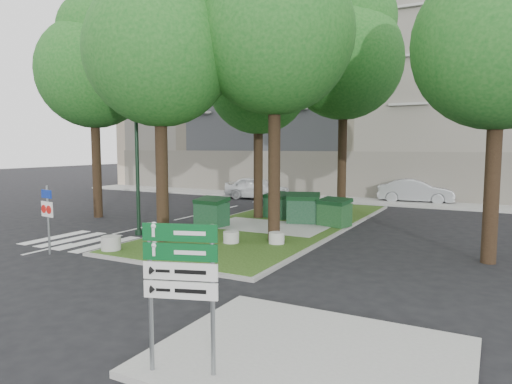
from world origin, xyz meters
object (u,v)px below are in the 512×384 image
Objects in this scene: dumpster_b at (279,205)px; car_white at (257,188)px; bollard_left at (111,243)px; dumpster_d at (334,212)px; bollard_mid at (231,237)px; dumpster_a at (212,212)px; car_silver at (416,191)px; tree_median_near_right at (278,19)px; bollard_right at (277,238)px; tree_median_mid at (260,73)px; tree_street_left at (95,61)px; dumpster_c at (303,208)px; tree_street_right at (504,27)px; traffic_sign_pole at (48,210)px; tree_median_far at (346,49)px; street_lamp at (137,143)px; litter_bin at (342,204)px; tree_median_near_left at (162,37)px; directional_sign at (181,274)px.

dumpster_b is 8.90m from car_white.
bollard_left is at bearing -83.90° from dumpster_b.
bollard_mid is (-2.15, -5.05, -0.38)m from dumpster_d.
dumpster_a is 14.93m from car_silver.
dumpster_d is (0.91, 3.88, -7.28)m from tree_median_near_right.
dumpster_b is 2.81× the size of bollard_right.
tree_median_mid is 0.91× the size of tree_street_left.
tree_median_near_right is 2.52× the size of car_silver.
tree_street_right is at bearing -42.25° from dumpster_c.
traffic_sign_pole reaches higher than dumpster_a.
dumpster_b is 6.10m from bollard_mid.
tree_median_mid is (-3.00, 4.50, -1.01)m from tree_median_near_right.
tree_median_far is 11.89m from bollard_mid.
dumpster_c reaches higher than dumpster_b.
street_lamp is (-6.50, -5.01, 2.98)m from dumpster_d.
litter_bin is 0.34× the size of traffic_sign_pole.
bollard_mid is at bearing 20.05° from tree_median_near_left.
bollard_left is (-4.39, -11.51, -7.97)m from tree_median_far.
tree_median_near_right is 9.01m from dumpster_b.
dumpster_d is at bearing 37.60° from street_lamp.
tree_street_right is at bearing 33.55° from traffic_sign_pole.
dumpster_b reaches higher than bollard_left.
dumpster_c is at bearing 155.17° from tree_street_right.
directional_sign is 0.51× the size of car_white.
bollard_left is at bearing -142.00° from bollard_right.
tree_median_near_right reaches higher than bollard_right.
tree_median_near_left is 19.14m from car_silver.
tree_street_left is at bearing 153.43° from tree_median_near_left.
tree_street_left is 2.47× the size of car_white.
dumpster_b is (1.32, 6.84, -6.61)m from tree_median_near_left.
tree_median_near_right is 20.69× the size of bollard_right.
dumpster_a is (6.72, -0.08, -6.93)m from tree_street_left.
car_white is (-10.12, 21.75, -0.88)m from directional_sign.
dumpster_a is 0.32× the size of car_silver.
dumpster_a is 3.78m from dumpster_b.
bollard_right is at bearing 21.29° from tree_median_near_left.
tree_street_left is 2.42× the size of car_silver.
tree_median_near_left is at bearing -159.95° from bollard_mid.
bollard_left is 0.83× the size of litter_bin.
litter_bin is 11.27m from street_lamp.
dumpster_d is 2.36× the size of bollard_left.
directional_sign is at bearing -49.67° from tree_median_near_left.
tree_street_right is at bearing -45.83° from tree_median_far.
car_silver is (9.80, 2.72, -0.01)m from car_white.
tree_median_far reaches higher than bollard_right.
tree_street_right is 9.55m from bollard_right.
tree_street_left reaches higher than dumpster_d.
litter_bin is at bearing 81.04° from directional_sign.
tree_median_near_left is 4.60× the size of directional_sign.
bollard_left is 0.28× the size of traffic_sign_pole.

